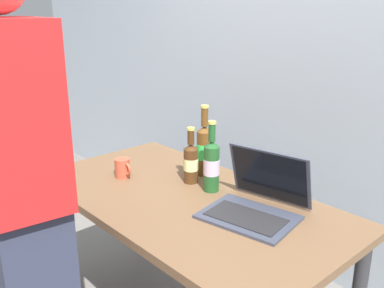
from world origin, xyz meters
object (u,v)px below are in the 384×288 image
beer_bottle_dark (211,164)px  coffee_mug (123,168)px  person_figure (24,208)px  laptop (257,201)px  beer_bottle_green (204,149)px  beer_bottle_amber (191,162)px

beer_bottle_dark → coffee_mug: size_ratio=3.04×
beer_bottle_dark → person_figure: bearing=-96.7°
laptop → coffee_mug: size_ratio=3.85×
beer_bottle_green → person_figure: (0.07, -0.90, 0.01)m
beer_bottle_green → person_figure: person_figure is taller
beer_bottle_green → beer_bottle_amber: beer_bottle_green is taller
laptop → beer_bottle_amber: beer_bottle_amber is taller
person_figure → beer_bottle_dark: bearing=83.3°
laptop → beer_bottle_amber: bearing=177.2°
beer_bottle_dark → beer_bottle_green: (-0.16, 0.11, 0.01)m
person_figure → coffee_mug: 0.67m
beer_bottle_dark → beer_bottle_amber: size_ratio=1.21×
laptop → beer_bottle_green: 0.46m
beer_bottle_green → coffee_mug: beer_bottle_green is taller
laptop → person_figure: 0.86m
beer_bottle_dark → beer_bottle_green: bearing=145.3°
laptop → beer_bottle_amber: 0.41m
laptop → beer_bottle_amber: size_ratio=1.53×
coffee_mug → laptop: bearing=14.9°
beer_bottle_amber → coffee_mug: size_ratio=2.52×
beer_bottle_amber → laptop: bearing=-2.8°
beer_bottle_dark → beer_bottle_green: beer_bottle_green is taller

